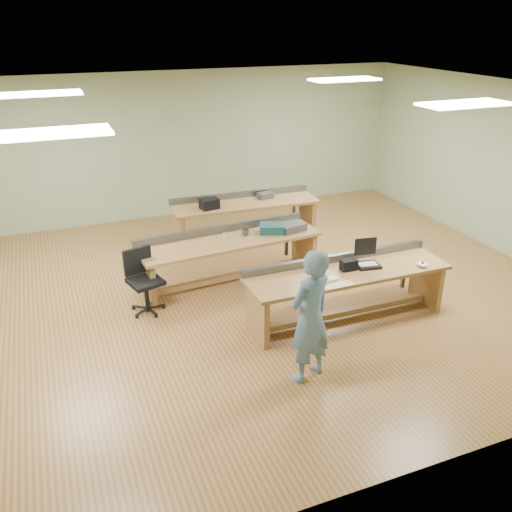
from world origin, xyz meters
name	(u,v)px	position (x,y,z in m)	size (l,w,h in m)	color
floor	(241,294)	(0.00, 0.00, 0.00)	(10.00, 10.00, 0.00)	#9B693B
ceiling	(239,96)	(0.00, 0.00, 3.00)	(10.00, 10.00, 0.00)	silver
wall_back	(174,146)	(0.00, 4.00, 1.50)	(10.00, 0.04, 3.00)	#95A67E
wall_front	(407,346)	(0.00, -4.00, 1.50)	(10.00, 0.04, 3.00)	#95A67E
wall_right	(506,169)	(5.00, 0.00, 1.50)	(0.04, 8.00, 3.00)	#95A67E
fluor_panels	(239,99)	(0.00, 0.00, 2.97)	(6.20, 3.50, 0.03)	white
workbench_front	(346,282)	(1.14, -1.21, 0.56)	(2.93, 0.79, 0.86)	olive
workbench_mid	(230,250)	(-0.02, 0.49, 0.56)	(3.01, 1.03, 0.86)	olive
workbench_back	(245,212)	(0.86, 2.11, 0.55)	(2.82, 0.86, 0.86)	olive
person	(310,317)	(0.01, -2.28, 0.83)	(0.61, 0.40, 1.66)	slate
laptop_base	(368,265)	(1.46, -1.22, 0.77)	(0.33, 0.27, 0.04)	black
laptop_screen	(365,246)	(1.48, -1.09, 1.01)	(0.33, 0.02, 0.26)	black
keyboard	(324,280)	(0.67, -1.40, 0.76)	(0.40, 0.13, 0.02)	silver
trackball_mouse	(422,264)	(2.18, -1.50, 0.78)	(0.14, 0.16, 0.07)	white
camera_bag	(349,265)	(1.15, -1.21, 0.83)	(0.22, 0.14, 0.15)	black
task_chair	(145,289)	(-1.48, 0.04, 0.35)	(0.62, 0.62, 0.94)	black
parts_bin_teal	(272,228)	(0.72, 0.49, 0.82)	(0.39, 0.29, 0.14)	#153E44
parts_bin_grey	(292,227)	(1.05, 0.44, 0.81)	(0.44, 0.28, 0.12)	#39393B
mug	(245,232)	(0.28, 0.54, 0.80)	(0.12, 0.12, 0.10)	#39393B
drinks_can	(224,236)	(-0.11, 0.49, 0.80)	(0.06, 0.06, 0.11)	white
storage_box_back	(209,204)	(0.12, 1.99, 0.84)	(0.33, 0.23, 0.19)	black
tray_back	(265,195)	(1.31, 2.18, 0.80)	(0.27, 0.20, 0.11)	#39393B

